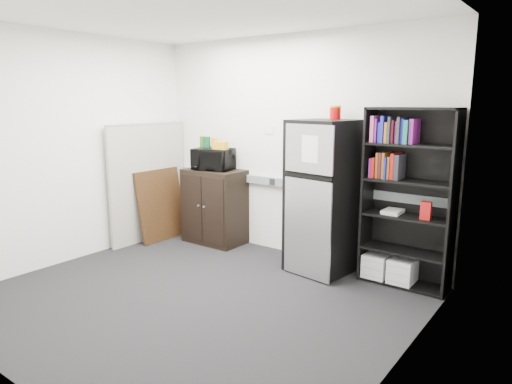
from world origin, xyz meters
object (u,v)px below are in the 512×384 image
(bookshelf, at_px, (406,194))
(cubicle_partition, at_px, (149,182))
(refrigerator, at_px, (322,197))
(microwave, at_px, (213,159))
(cabinet, at_px, (215,206))

(bookshelf, bearing_deg, cubicle_partition, -171.87)
(bookshelf, relative_size, refrigerator, 1.08)
(microwave, xyz_separation_m, refrigerator, (1.68, -0.06, -0.29))
(bookshelf, relative_size, microwave, 3.60)
(bookshelf, bearing_deg, refrigerator, -170.67)
(microwave, distance_m, refrigerator, 1.71)
(cubicle_partition, distance_m, refrigerator, 2.54)
(cabinet, relative_size, microwave, 1.96)
(cubicle_partition, distance_m, microwave, 0.99)
(cubicle_partition, height_order, refrigerator, refrigerator)
(cabinet, bearing_deg, microwave, -90.00)
(refrigerator, bearing_deg, bookshelf, 17.07)
(cubicle_partition, relative_size, refrigerator, 0.95)
(bookshelf, bearing_deg, microwave, -178.18)
(cabinet, xyz_separation_m, microwave, (0.00, -0.02, 0.65))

